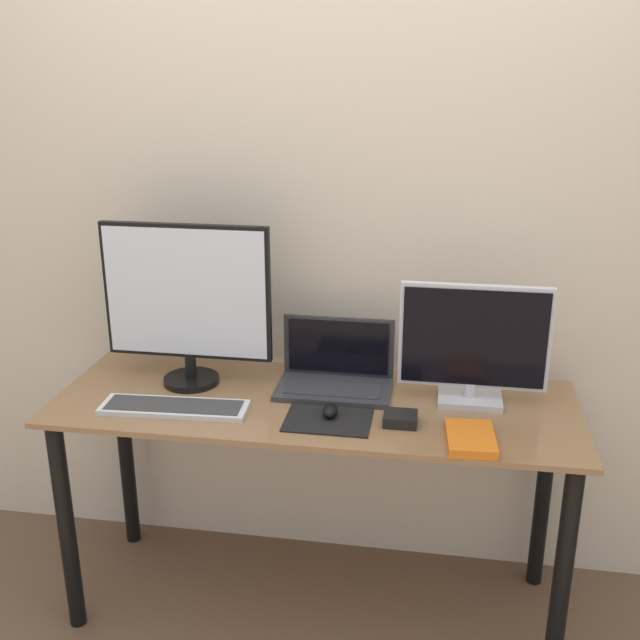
{
  "coord_description": "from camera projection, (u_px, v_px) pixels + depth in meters",
  "views": [
    {
      "loc": [
        0.37,
        -1.8,
        1.77
      ],
      "look_at": [
        0.02,
        0.31,
        1.02
      ],
      "focal_mm": 42.0,
      "sensor_mm": 36.0,
      "label": 1
    }
  ],
  "objects": [
    {
      "name": "wall_back",
      "position": [
        332.0,
        224.0,
        2.51
      ],
      "size": [
        7.0,
        0.05,
        2.5
      ],
      "color": "beige",
      "rests_on": "ground_plane"
    },
    {
      "name": "desk",
      "position": [
        314.0,
        440.0,
        2.38
      ],
      "size": [
        1.63,
        0.58,
        0.76
      ],
      "color": "olive",
      "rests_on": "ground_plane"
    },
    {
      "name": "monitor_left",
      "position": [
        187.0,
        301.0,
        2.38
      ],
      "size": [
        0.55,
        0.18,
        0.53
      ],
      "color": "black",
      "rests_on": "desk"
    },
    {
      "name": "monitor_right",
      "position": [
        474.0,
        344.0,
        2.27
      ],
      "size": [
        0.45,
        0.14,
        0.38
      ],
      "color": "silver",
      "rests_on": "desk"
    },
    {
      "name": "laptop",
      "position": [
        336.0,
        372.0,
        2.42
      ],
      "size": [
        0.37,
        0.22,
        0.22
      ],
      "color": "#333338",
      "rests_on": "desk"
    },
    {
      "name": "keyboard",
      "position": [
        174.0,
        407.0,
        2.27
      ],
      "size": [
        0.46,
        0.15,
        0.02
      ],
      "color": "silver",
      "rests_on": "desk"
    },
    {
      "name": "mousepad",
      "position": [
        328.0,
        420.0,
        2.21
      ],
      "size": [
        0.25,
        0.18,
        0.0
      ],
      "color": "black",
      "rests_on": "desk"
    },
    {
      "name": "mouse",
      "position": [
        330.0,
        411.0,
        2.22
      ],
      "size": [
        0.05,
        0.07,
        0.04
      ],
      "color": "black",
      "rests_on": "mousepad"
    },
    {
      "name": "book",
      "position": [
        471.0,
        438.0,
        2.08
      ],
      "size": [
        0.14,
        0.2,
        0.03
      ],
      "color": "orange",
      "rests_on": "desk"
    },
    {
      "name": "power_brick",
      "position": [
        400.0,
        419.0,
        2.19
      ],
      "size": [
        0.1,
        0.08,
        0.03
      ],
      "color": "black",
      "rests_on": "desk"
    }
  ]
}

